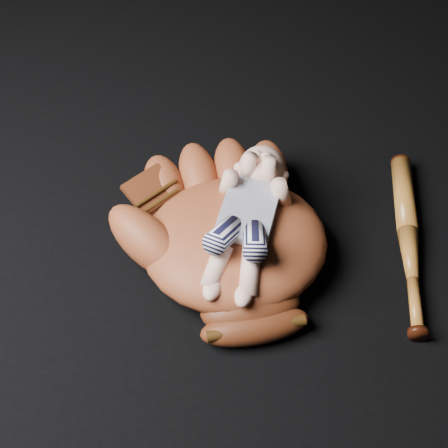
% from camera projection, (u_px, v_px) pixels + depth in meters
% --- Properties ---
extents(baseball_glove, '(0.62, 0.66, 0.16)m').
position_uv_depth(baseball_glove, '(235.00, 236.00, 1.35)').
color(baseball_glove, maroon).
rests_on(baseball_glove, ground).
extents(newborn_baby, '(0.19, 0.38, 0.15)m').
position_uv_depth(newborn_baby, '(245.00, 220.00, 1.31)').
color(newborn_baby, '#E6AC94').
rests_on(newborn_baby, baseball_glove).
extents(baseball_bat, '(0.08, 0.47, 0.04)m').
position_uv_depth(baseball_bat, '(409.00, 241.00, 1.42)').
color(baseball_bat, '#9E5B1E').
rests_on(baseball_bat, ground).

